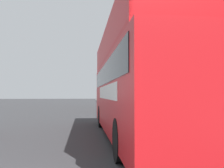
# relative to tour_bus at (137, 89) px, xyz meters

# --- Properties ---
(ground_plane) EXTENTS (144.00, 144.00, 0.00)m
(ground_plane) POSITION_rel_tour_bus_xyz_m (-3.47, 14.86, -1.82)
(ground_plane) COLOR #333335
(sidewalk) EXTENTS (3.92, 108.00, 0.14)m
(sidewalk) POSITION_rel_tour_bus_xyz_m (3.89, 11.86, -1.75)
(sidewalk) COLOR #999993
(sidewalk) RESTS_ON ground_plane
(brick_terrace_rear) EXTENTS (6.00, 22.68, 10.14)m
(brick_terrace_rear) POSITION_rel_tour_bus_xyz_m (8.85, 18.39, 3.25)
(brick_terrace_rear) COLOR #935642
(brick_terrace_rear) RESTS_ON ground_plane
(tour_bus) EXTENTS (2.55, 11.19, 3.94)m
(tour_bus) POSITION_rel_tour_bus_xyz_m (0.00, 0.00, 0.00)
(tour_bus) COLOR red
(tour_bus) RESTS_ON ground_plane
(parked_car_ahead_of_bus) EXTENTS (2.00, 4.59, 1.48)m
(parked_car_ahead_of_bus) POSITION_rel_tour_bus_xyz_m (0.76, 9.15, -1.12)
(parked_car_ahead_of_bus) COLOR silver
(parked_car_ahead_of_bus) RESTS_ON ground_plane
(lamp_post_second) EXTENTS (0.35, 0.35, 4.37)m
(lamp_post_second) POSITION_rel_tour_bus_xyz_m (2.39, 5.22, 1.36)
(lamp_post_second) COLOR black
(lamp_post_second) RESTS_ON sidewalk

